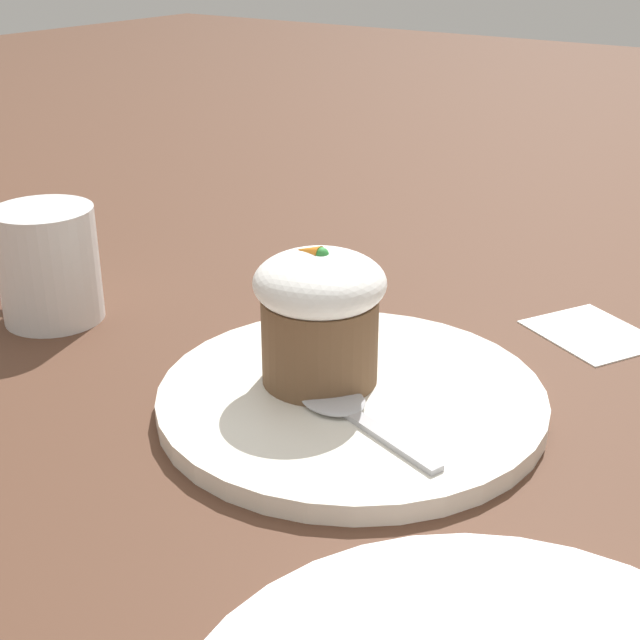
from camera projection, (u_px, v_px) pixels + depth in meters
The scene contains 6 objects.
ground_plane at pixel (351, 407), 0.61m from camera, with size 4.00×4.00×0.00m, color #513323.
dessert_plate at pixel (351, 399), 0.61m from camera, with size 0.26×0.26×0.01m.
carrot_cake at pixel (320, 313), 0.60m from camera, with size 0.09×0.09×0.10m.
spoon at pixel (341, 406), 0.58m from camera, with size 0.13×0.06×0.01m.
coffee_cup at pixel (47, 264), 0.73m from camera, with size 0.11×0.08×0.10m.
paper_napkin at pixel (592, 333), 0.72m from camera, with size 0.12×0.11×0.00m.
Camera 1 is at (-0.29, 0.45, 0.31)m, focal length 50.00 mm.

